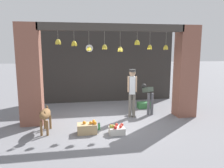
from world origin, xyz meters
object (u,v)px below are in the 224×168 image
object	(u,v)px
dog	(45,115)
fruit_crate_oranges	(87,128)
shopkeeper	(132,89)
fruit_crate_apples	(117,130)
produce_box_green	(144,105)
wall_clock	(89,48)
water_bottle	(99,127)
worker_stooping	(148,95)

from	to	relation	value
dog	fruit_crate_oranges	world-z (taller)	dog
dog	shopkeeper	distance (m)	3.13
fruit_crate_apples	produce_box_green	size ratio (longest dim) A/B	0.82
fruit_crate_apples	wall_clock	world-z (taller)	wall_clock
shopkeeper	fruit_crate_apples	world-z (taller)	shopkeeper
dog	water_bottle	distance (m)	1.66
fruit_crate_apples	produce_box_green	distance (m)	3.07
fruit_crate_oranges	wall_clock	world-z (taller)	wall_clock
fruit_crate_oranges	fruit_crate_apples	bearing A→B (deg)	-13.07
fruit_crate_oranges	water_bottle	distance (m)	0.43
shopkeeper	produce_box_green	xyz separation A→B (m)	(0.83, 1.10, -0.93)
shopkeeper	fruit_crate_oranges	world-z (taller)	shopkeeper
worker_stooping	shopkeeper	bearing A→B (deg)	-156.12
worker_stooping	produce_box_green	xyz separation A→B (m)	(0.09, 0.72, -0.60)
produce_box_green	fruit_crate_apples	bearing A→B (deg)	-123.31
dog	wall_clock	xyz separation A→B (m)	(1.58, 3.53, 1.95)
fruit_crate_apples	dog	bearing A→B (deg)	167.71
produce_box_green	worker_stooping	bearing A→B (deg)	-97.19
wall_clock	fruit_crate_oranges	bearing A→B (deg)	-95.41
dog	water_bottle	size ratio (longest dim) A/B	4.46
worker_stooping	fruit_crate_oranges	world-z (taller)	worker_stooping
worker_stooping	water_bottle	xyz separation A→B (m)	(-2.07, -1.45, -0.62)
dog	produce_box_green	world-z (taller)	dog
water_bottle	produce_box_green	bearing A→B (deg)	45.15
worker_stooping	produce_box_green	world-z (taller)	worker_stooping
produce_box_green	fruit_crate_oranges	bearing A→B (deg)	-136.91
produce_box_green	water_bottle	world-z (taller)	produce_box_green
dog	shopkeeper	bearing A→B (deg)	112.00
worker_stooping	fruit_crate_apples	distance (m)	2.51
fruit_crate_oranges	produce_box_green	bearing A→B (deg)	43.09
wall_clock	water_bottle	bearing A→B (deg)	-89.77
dog	wall_clock	world-z (taller)	wall_clock
fruit_crate_oranges	water_bottle	bearing A→B (deg)	28.02
fruit_crate_apples	shopkeeper	bearing A→B (deg)	59.69
fruit_crate_oranges	fruit_crate_apples	distance (m)	0.87
shopkeeper	water_bottle	bearing A→B (deg)	45.92
dog	fruit_crate_oranges	bearing A→B (deg)	81.21
fruit_crate_apples	produce_box_green	world-z (taller)	fruit_crate_apples
worker_stooping	fruit_crate_oranges	bearing A→B (deg)	-149.69
dog	fruit_crate_apples	bearing A→B (deg)	80.67
fruit_crate_apples	produce_box_green	bearing A→B (deg)	56.69
dog	produce_box_green	bearing A→B (deg)	122.33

